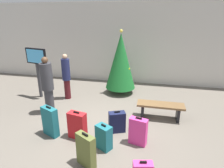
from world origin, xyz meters
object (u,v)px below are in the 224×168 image
at_px(waiting_bench, 160,108).
at_px(suitcase_1, 104,137).
at_px(traveller_0, 48,84).
at_px(suitcase_0, 117,122).
at_px(suitcase_2, 77,125).
at_px(suitcase_5, 86,150).
at_px(suitcase_3, 138,131).
at_px(flight_info_kiosk, 37,63).
at_px(traveller_1, 66,76).
at_px(suitcase_6, 50,122).
at_px(holiday_tree, 121,61).

xyz_separation_m(waiting_bench, suitcase_1, (-1.30, -1.71, -0.06)).
relative_size(traveller_0, suitcase_1, 2.88).
bearing_deg(suitcase_0, traveller_0, 165.30).
bearing_deg(waiting_bench, suitcase_2, -144.86).
height_order(suitcase_2, suitcase_5, suitcase_5).
relative_size(suitcase_3, suitcase_5, 0.94).
xyz_separation_m(flight_info_kiosk, suitcase_3, (3.92, -2.08, -0.98)).
relative_size(traveller_0, traveller_1, 1.07).
distance_m(suitcase_1, suitcase_2, 0.81).
bearing_deg(traveller_0, suitcase_6, -59.33).
relative_size(holiday_tree, flight_info_kiosk, 1.33).
bearing_deg(holiday_tree, flight_info_kiosk, -159.58).
bearing_deg(suitcase_1, traveller_1, 129.63).
bearing_deg(waiting_bench, traveller_0, -173.99).
distance_m(holiday_tree, suitcase_3, 3.46).
xyz_separation_m(flight_info_kiosk, suitcase_5, (2.95, -3.02, -0.96)).
relative_size(traveller_1, suitcase_6, 2.08).
bearing_deg(suitcase_1, suitcase_5, -109.76).
relative_size(waiting_bench, suitcase_1, 2.19).
height_order(traveller_1, suitcase_6, traveller_1).
xyz_separation_m(waiting_bench, suitcase_0, (-1.13, -0.97, -0.07)).
bearing_deg(suitcase_5, traveller_1, 120.97).
height_order(traveller_0, suitcase_2, traveller_0).
xyz_separation_m(traveller_0, suitcase_6, (0.67, -1.13, -0.57)).
height_order(holiday_tree, suitcase_6, holiday_tree).
relative_size(traveller_0, suitcase_3, 2.54).
relative_size(traveller_0, suitcase_5, 2.39).
distance_m(traveller_1, suitcase_6, 2.43).
bearing_deg(suitcase_1, flight_info_kiosk, 142.59).
distance_m(traveller_0, suitcase_2, 1.86).
relative_size(suitcase_2, suitcase_5, 0.96).
height_order(flight_info_kiosk, suitcase_2, flight_info_kiosk).
height_order(flight_info_kiosk, suitcase_0, flight_info_kiosk).
bearing_deg(waiting_bench, suitcase_0, -139.40).
bearing_deg(holiday_tree, suitcase_1, -86.04).
bearing_deg(traveller_0, suitcase_1, -32.14).
relative_size(waiting_bench, suitcase_5, 1.81).
relative_size(waiting_bench, traveller_0, 0.76).
relative_size(suitcase_0, suitcase_1, 0.96).
relative_size(holiday_tree, traveller_1, 1.47).
bearing_deg(traveller_0, suitcase_2, -37.98).
xyz_separation_m(holiday_tree, flight_info_kiosk, (-2.93, -1.09, 0.01)).
bearing_deg(traveller_0, suitcase_3, -19.17).
bearing_deg(traveller_0, waiting_bench, 6.01).
bearing_deg(flight_info_kiosk, suitcase_6, -52.50).
height_order(suitcase_1, suitcase_2, suitcase_2).
distance_m(suitcase_1, suitcase_3, 0.83).
height_order(traveller_1, suitcase_1, traveller_1).
bearing_deg(suitcase_3, suitcase_1, -155.66).
bearing_deg(suitcase_1, suitcase_6, 171.49).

